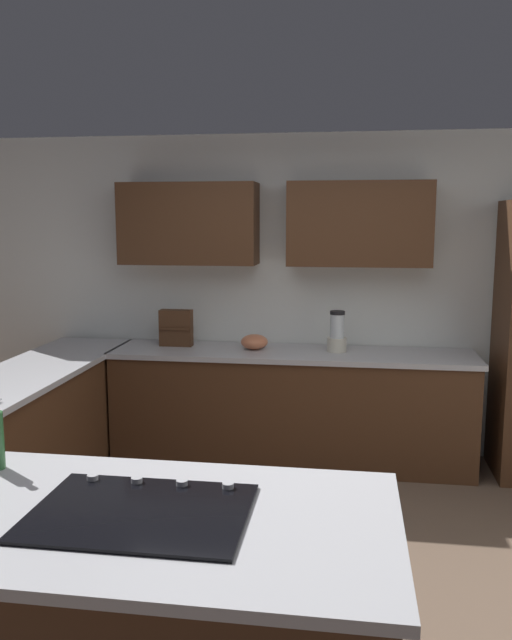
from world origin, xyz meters
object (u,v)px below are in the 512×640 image
spice_rack (176,328)px  mixing_bowl (254,342)px  cooktop (141,511)px  blender (337,334)px

spice_rack → mixing_bowl: bearing=176.2°
spice_rack → cooktop: bearing=103.0°
cooktop → blender: bearing=-101.9°
cooktop → spice_rack: size_ratio=2.57×
blender → spice_rack: size_ratio=1.08×
mixing_bowl → cooktop: bearing=90.7°
cooktop → spice_rack: bearing=-77.0°
spice_rack → blender: bearing=178.1°
blender → mixing_bowl: blender is taller
blender → mixing_bowl: (0.65, 0.00, -0.08)m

